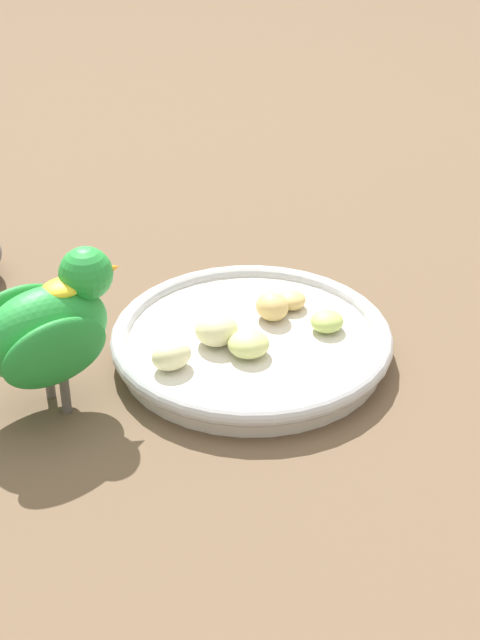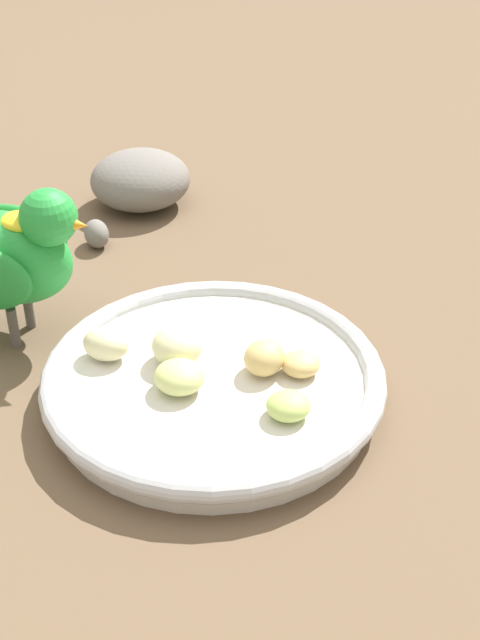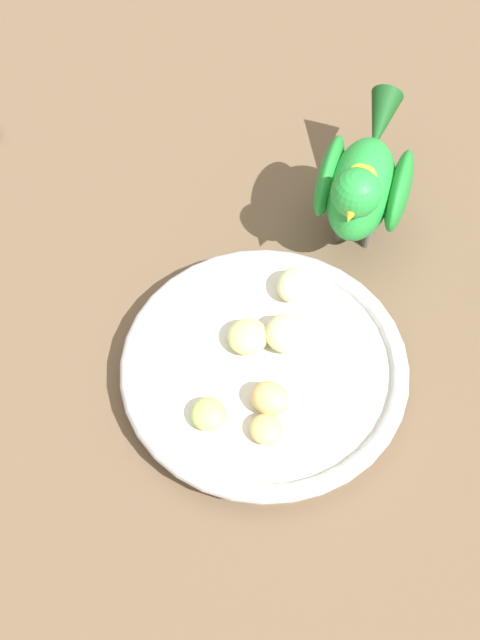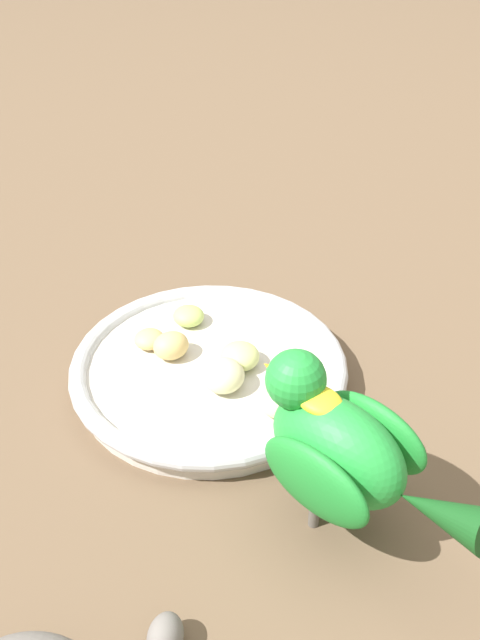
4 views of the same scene
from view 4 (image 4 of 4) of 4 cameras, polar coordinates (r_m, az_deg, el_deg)
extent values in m
plane|color=brown|center=(0.63, 0.27, -5.67)|extent=(4.00, 4.00, 0.00)
cylinder|color=beige|center=(0.64, -2.35, -4.15)|extent=(0.22, 0.22, 0.02)
torus|color=#B7BABF|center=(0.63, -2.37, -3.49)|extent=(0.23, 0.23, 0.01)
ellipsoid|color=beige|center=(0.60, -1.26, -4.22)|extent=(0.05, 0.05, 0.03)
ellipsoid|color=tan|center=(0.65, -6.86, -1.43)|extent=(0.04, 0.04, 0.01)
ellipsoid|color=tan|center=(0.64, -5.23, -1.93)|extent=(0.03, 0.03, 0.02)
ellipsoid|color=beige|center=(0.58, 2.63, -6.17)|extent=(0.03, 0.03, 0.02)
ellipsoid|color=#C6D17A|center=(0.63, -0.01, -2.73)|extent=(0.04, 0.04, 0.02)
ellipsoid|color=#B2CC66|center=(0.68, -3.90, 0.31)|extent=(0.04, 0.04, 0.02)
cylinder|color=#59544C|center=(0.53, 5.64, -13.99)|extent=(0.01, 0.01, 0.03)
cylinder|color=#59544C|center=(0.55, 7.43, -12.46)|extent=(0.01, 0.01, 0.03)
ellipsoid|color=green|center=(0.50, 7.36, -9.67)|extent=(0.11, 0.07, 0.07)
ellipsoid|color=#1E7F2D|center=(0.48, 5.67, -12.06)|extent=(0.08, 0.03, 0.05)
ellipsoid|color=#1E7F2D|center=(0.51, 10.20, -8.23)|extent=(0.08, 0.03, 0.05)
cone|color=#144719|center=(0.47, 14.97, -13.89)|extent=(0.07, 0.04, 0.04)
sphere|color=green|center=(0.49, 4.23, -4.50)|extent=(0.05, 0.05, 0.04)
cone|color=orange|center=(0.50, 2.56, -3.76)|extent=(0.02, 0.02, 0.01)
ellipsoid|color=yellow|center=(0.48, 6.01, -6.05)|extent=(0.04, 0.03, 0.01)
ellipsoid|color=slate|center=(0.48, -5.66, -22.69)|extent=(0.04, 0.04, 0.02)
camera|label=1|loc=(0.86, 55.24, 24.59)|focal=54.48mm
camera|label=2|loc=(0.92, 14.93, 32.39)|focal=49.12mm
camera|label=3|loc=(0.79, -39.21, 47.47)|focal=50.86mm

